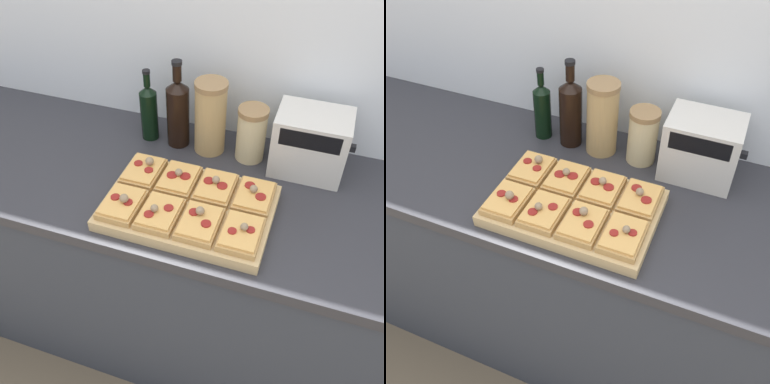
% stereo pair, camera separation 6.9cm
% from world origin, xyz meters
% --- Properties ---
extents(wall_back, '(6.00, 0.06, 2.50)m').
position_xyz_m(wall_back, '(0.00, 0.67, 1.25)').
color(wall_back, silver).
rests_on(wall_back, ground_plane).
extents(kitchen_counter, '(2.63, 0.67, 0.90)m').
position_xyz_m(kitchen_counter, '(0.00, 0.32, 0.45)').
color(kitchen_counter, '#333842').
rests_on(kitchen_counter, ground_plane).
extents(cutting_board, '(0.50, 0.33, 0.04)m').
position_xyz_m(cutting_board, '(-0.04, 0.19, 0.92)').
color(cutting_board, tan).
rests_on(cutting_board, kitchen_counter).
extents(pizza_slice_back_left, '(0.11, 0.15, 0.06)m').
position_xyz_m(pizza_slice_back_left, '(-0.21, 0.27, 0.95)').
color(pizza_slice_back_left, tan).
rests_on(pizza_slice_back_left, cutting_board).
extents(pizza_slice_back_midleft, '(0.11, 0.15, 0.05)m').
position_xyz_m(pizza_slice_back_midleft, '(-0.10, 0.27, 0.95)').
color(pizza_slice_back_midleft, tan).
rests_on(pizza_slice_back_midleft, cutting_board).
extents(pizza_slice_back_midright, '(0.11, 0.15, 0.05)m').
position_xyz_m(pizza_slice_back_midright, '(0.02, 0.27, 0.95)').
color(pizza_slice_back_midright, tan).
rests_on(pizza_slice_back_midright, cutting_board).
extents(pizza_slice_back_right, '(0.11, 0.15, 0.05)m').
position_xyz_m(pizza_slice_back_right, '(0.14, 0.27, 0.95)').
color(pizza_slice_back_right, tan).
rests_on(pizza_slice_back_right, cutting_board).
extents(pizza_slice_front_left, '(0.11, 0.15, 0.05)m').
position_xyz_m(pizza_slice_front_left, '(-0.21, 0.11, 0.95)').
color(pizza_slice_front_left, tan).
rests_on(pizza_slice_front_left, cutting_board).
extents(pizza_slice_front_midleft, '(0.11, 0.15, 0.05)m').
position_xyz_m(pizza_slice_front_midleft, '(-0.10, 0.11, 0.95)').
color(pizza_slice_front_midleft, tan).
rests_on(pizza_slice_front_midleft, cutting_board).
extents(pizza_slice_front_midright, '(0.11, 0.15, 0.05)m').
position_xyz_m(pizza_slice_front_midright, '(0.02, 0.11, 0.95)').
color(pizza_slice_front_midright, tan).
rests_on(pizza_slice_front_midright, cutting_board).
extents(pizza_slice_front_right, '(0.11, 0.15, 0.05)m').
position_xyz_m(pizza_slice_front_right, '(0.14, 0.11, 0.95)').
color(pizza_slice_front_right, tan).
rests_on(pizza_slice_front_right, cutting_board).
extents(olive_oil_bottle, '(0.06, 0.06, 0.27)m').
position_xyz_m(olive_oil_bottle, '(-0.30, 0.51, 1.01)').
color(olive_oil_bottle, black).
rests_on(olive_oil_bottle, kitchen_counter).
extents(wine_bottle, '(0.08, 0.08, 0.32)m').
position_xyz_m(wine_bottle, '(-0.19, 0.51, 1.03)').
color(wine_bottle, black).
rests_on(wine_bottle, kitchen_counter).
extents(grain_jar_tall, '(0.11, 0.11, 0.26)m').
position_xyz_m(grain_jar_tall, '(-0.07, 0.51, 1.03)').
color(grain_jar_tall, tan).
rests_on(grain_jar_tall, kitchen_counter).
extents(grain_jar_short, '(0.10, 0.10, 0.19)m').
position_xyz_m(grain_jar_short, '(0.07, 0.51, 1.00)').
color(grain_jar_short, beige).
rests_on(grain_jar_short, kitchen_counter).
extents(toaster_oven, '(0.26, 0.17, 0.21)m').
position_xyz_m(toaster_oven, '(0.27, 0.51, 1.01)').
color(toaster_oven, beige).
rests_on(toaster_oven, kitchen_counter).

